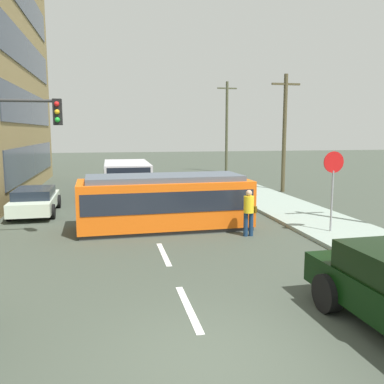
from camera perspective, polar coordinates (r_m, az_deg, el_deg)
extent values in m
plane|color=#3C4439|center=(16.71, -5.72, -4.58)|extent=(120.00, 120.00, 0.00)
cube|color=#8B9D91|center=(15.25, 22.48, -6.16)|extent=(3.20, 36.00, 0.14)
cube|color=silver|center=(9.15, -0.49, -15.61)|extent=(0.16, 2.40, 0.01)
cube|color=silver|center=(12.86, -3.91, -8.48)|extent=(0.16, 2.40, 0.01)
cube|color=silver|center=(21.99, -7.13, -1.47)|extent=(0.16, 2.40, 0.01)
cube|color=silver|center=(27.91, -8.07, 0.58)|extent=(0.16, 2.40, 0.01)
cube|color=#2D3847|center=(27.98, -20.91, 4.08)|extent=(0.06, 15.26, 1.92)
cube|color=#2D3847|center=(27.96, -21.25, 10.63)|extent=(0.06, 15.26, 1.92)
cube|color=#2D3847|center=(28.30, -21.61, 17.10)|extent=(0.06, 15.26, 1.92)
cube|color=orange|center=(15.99, -3.76, -1.45)|extent=(6.58, 2.71, 1.72)
cube|color=#2D2D2D|center=(16.17, -3.73, -4.72)|extent=(6.45, 2.58, 0.15)
cube|color=#4E5763|center=(15.85, -3.80, 1.98)|extent=(5.92, 2.32, 0.20)
cube|color=#1E232D|center=(15.95, -3.77, -0.72)|extent=(6.32, 2.74, 0.76)
cube|color=silver|center=(24.47, -8.94, 2.13)|extent=(2.52, 5.47, 1.65)
cube|color=black|center=(21.78, -8.66, 2.04)|extent=(2.25, 0.13, 0.99)
cube|color=black|center=(24.44, -8.95, 2.82)|extent=(2.55, 4.65, 0.66)
cylinder|color=black|center=(22.82, -8.72, -0.02)|extent=(2.55, 0.91, 0.90)
cylinder|color=black|center=(26.29, -9.07, 1.06)|extent=(2.55, 0.91, 0.90)
cylinder|color=navy|center=(14.98, 7.38, -4.45)|extent=(0.16, 0.16, 0.85)
cylinder|color=navy|center=(15.04, 8.11, -4.41)|extent=(0.16, 0.16, 0.85)
cylinder|color=yellow|center=(14.87, 7.80, -1.70)|extent=(0.36, 0.36, 0.60)
sphere|color=tan|center=(14.81, 7.83, -0.14)|extent=(0.22, 0.22, 0.22)
cube|color=#50370A|center=(15.03, 8.51, -2.39)|extent=(0.18, 0.22, 0.24)
cylinder|color=black|center=(9.27, 18.06, -13.06)|extent=(0.30, 0.81, 0.80)
cube|color=silver|center=(20.15, -20.71, -1.37)|extent=(1.82, 4.51, 0.55)
cube|color=black|center=(19.93, -20.84, -0.10)|extent=(1.64, 2.49, 0.40)
cylinder|color=black|center=(21.63, -22.46, -1.36)|extent=(0.23, 0.64, 0.64)
cylinder|color=black|center=(21.40, -17.89, -1.23)|extent=(0.23, 0.64, 0.64)
cylinder|color=black|center=(19.03, -23.81, -2.69)|extent=(0.23, 0.64, 0.64)
cylinder|color=black|center=(18.76, -18.62, -2.56)|extent=(0.23, 0.64, 0.64)
cylinder|color=gray|center=(15.72, 18.63, -1.19)|extent=(0.07, 0.07, 2.20)
cylinder|color=red|center=(15.56, 18.87, 3.90)|extent=(0.76, 0.04, 0.76)
cylinder|color=#333333|center=(14.58, -23.20, 11.47)|extent=(2.59, 0.10, 0.10)
cube|color=black|center=(14.36, -17.97, 10.39)|extent=(0.28, 0.24, 0.84)
sphere|color=red|center=(14.25, -18.07, 11.42)|extent=(0.16, 0.16, 0.16)
sphere|color=gold|center=(14.23, -18.03, 10.41)|extent=(0.16, 0.16, 0.16)
sphere|color=green|center=(14.22, -17.98, 9.41)|extent=(0.16, 0.16, 0.16)
cylinder|color=#4D452C|center=(26.23, 12.56, 7.79)|extent=(0.24, 0.24, 7.14)
cube|color=#4D452C|center=(26.38, 12.76, 14.24)|extent=(1.80, 0.12, 0.12)
cylinder|color=#4B4D35|center=(38.27, 4.78, 8.81)|extent=(0.24, 0.24, 8.14)
cube|color=#4B4D35|center=(38.46, 4.84, 13.99)|extent=(1.80, 0.12, 0.12)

